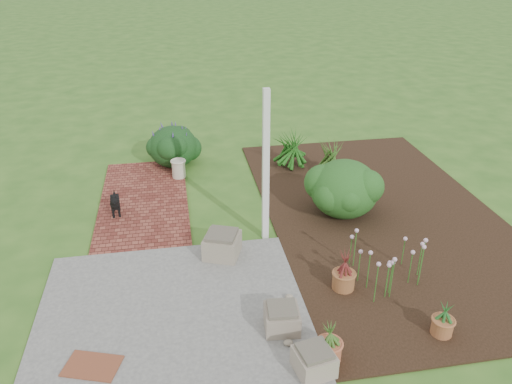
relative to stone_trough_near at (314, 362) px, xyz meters
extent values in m
plane|color=#305F1E|center=(-0.30, 2.82, -0.18)|extent=(80.00, 80.00, 0.00)
cube|color=#61605E|center=(-1.55, 1.07, -0.16)|extent=(3.50, 3.50, 0.04)
cube|color=maroon|center=(-2.00, 4.57, -0.16)|extent=(1.60, 3.50, 0.04)
cube|color=black|center=(2.20, 3.32, -0.16)|extent=(4.00, 7.00, 0.03)
cube|color=white|center=(0.00, 2.92, 1.07)|extent=(0.10, 0.10, 2.50)
cube|color=gray|center=(0.00, 0.00, 0.00)|extent=(0.48, 0.48, 0.27)
cube|color=gray|center=(-0.20, 0.74, 0.01)|extent=(0.46, 0.46, 0.28)
cube|color=gray|center=(-0.75, 2.48, 0.03)|extent=(0.66, 0.66, 0.34)
cube|color=brown|center=(-2.48, 0.49, -0.13)|extent=(0.71, 0.57, 0.02)
cube|color=black|center=(-2.46, 4.07, 0.10)|extent=(0.18, 0.35, 0.15)
cylinder|color=black|center=(-2.50, 3.95, -0.05)|extent=(0.04, 0.04, 0.17)
cylinder|color=black|center=(-2.40, 3.96, -0.05)|extent=(0.04, 0.04, 0.17)
cylinder|color=black|center=(-2.52, 4.19, -0.05)|extent=(0.04, 0.04, 0.17)
cylinder|color=black|center=(-2.42, 4.20, -0.05)|extent=(0.04, 0.04, 0.17)
sphere|color=black|center=(-2.44, 3.87, 0.22)|extent=(0.14, 0.14, 0.14)
cone|color=black|center=(-2.48, 4.25, 0.21)|extent=(0.07, 0.11, 0.12)
cylinder|color=beige|center=(-1.31, 5.43, 0.04)|extent=(0.32, 0.32, 0.36)
ellipsoid|color=#193A0D|center=(1.50, 3.44, 0.36)|extent=(1.36, 1.36, 1.02)
cylinder|color=#955B32|center=(0.82, 1.39, -0.02)|extent=(0.39, 0.39, 0.25)
cylinder|color=#9B5B34|center=(1.73, 0.32, -0.04)|extent=(0.35, 0.35, 0.22)
cylinder|color=#B35D3C|center=(0.22, 0.15, -0.02)|extent=(0.37, 0.37, 0.25)
ellipsoid|color=black|center=(-1.39, 6.17, 0.27)|extent=(1.23, 1.23, 0.89)
camera|label=1|loc=(-1.35, -3.93, 4.24)|focal=35.00mm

